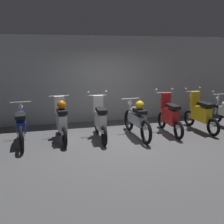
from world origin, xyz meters
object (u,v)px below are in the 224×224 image
at_px(motorbike_slot_3, 100,120).
at_px(motorbike_slot_6, 200,114).
at_px(motorbike_slot_1, 21,125).
at_px(motorbike_slot_5, 169,116).
at_px(motorbike_slot_2, 61,120).
at_px(motorbike_slot_4, 137,119).

distance_m(motorbike_slot_3, motorbike_slot_6, 3.14).
height_order(motorbike_slot_1, motorbike_slot_5, motorbike_slot_5).
height_order(motorbike_slot_2, motorbike_slot_4, motorbike_slot_2).
bearing_deg(motorbike_slot_3, motorbike_slot_4, -5.51).
bearing_deg(motorbike_slot_2, motorbike_slot_1, 179.93).
relative_size(motorbike_slot_2, motorbike_slot_6, 1.00).
height_order(motorbike_slot_1, motorbike_slot_2, motorbike_slot_2).
xyz_separation_m(motorbike_slot_1, motorbike_slot_2, (1.05, -0.00, 0.08)).
bearing_deg(motorbike_slot_6, motorbike_slot_4, -177.15).
height_order(motorbike_slot_1, motorbike_slot_4, motorbike_slot_4).
bearing_deg(motorbike_slot_4, motorbike_slot_6, 2.85).
xyz_separation_m(motorbike_slot_3, motorbike_slot_4, (1.05, -0.10, -0.00)).
bearing_deg(motorbike_slot_5, motorbike_slot_1, 177.75).
xyz_separation_m(motorbike_slot_2, motorbike_slot_4, (2.10, -0.24, -0.04)).
xyz_separation_m(motorbike_slot_2, motorbike_slot_5, (3.15, -0.16, -0.04)).
bearing_deg(motorbike_slot_4, motorbike_slot_1, 175.67).
xyz_separation_m(motorbike_slot_2, motorbike_slot_6, (4.20, -0.13, -0.04)).
height_order(motorbike_slot_3, motorbike_slot_5, same).
distance_m(motorbike_slot_1, motorbike_slot_4, 3.16).
relative_size(motorbike_slot_1, motorbike_slot_4, 1.00).
bearing_deg(motorbike_slot_1, motorbike_slot_5, -2.25).
xyz_separation_m(motorbike_slot_1, motorbike_slot_4, (3.15, -0.24, 0.04)).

